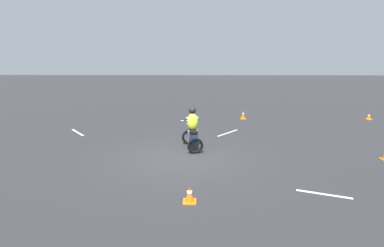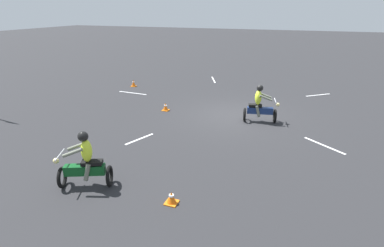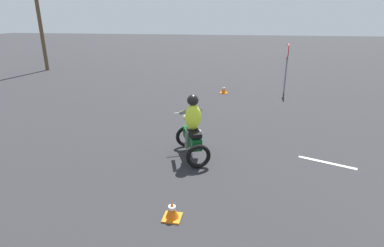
% 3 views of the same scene
% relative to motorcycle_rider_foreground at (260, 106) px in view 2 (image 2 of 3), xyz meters
% --- Properties ---
extents(ground_plane, '(120.00, 120.00, 0.00)m').
position_rel_motorcycle_rider_foreground_xyz_m(ground_plane, '(1.11, -0.39, -0.73)').
color(ground_plane, '#28282B').
extents(motorcycle_rider_foreground, '(1.56, 0.91, 1.66)m').
position_rel_motorcycle_rider_foreground_xyz_m(motorcycle_rider_foreground, '(0.00, 0.00, 0.00)').
color(motorcycle_rider_foreground, black).
rests_on(motorcycle_rider_foreground, ground).
extents(motorcycle_rider_background, '(1.53, 1.13, 1.66)m').
position_rel_motorcycle_rider_foreground_xyz_m(motorcycle_rider_background, '(3.69, 6.83, 0.00)').
color(motorcycle_rider_background, black).
rests_on(motorcycle_rider_background, ground).
extents(traffic_cone_mid_left, '(0.32, 0.32, 0.44)m').
position_rel_motorcycle_rider_foreground_xyz_m(traffic_cone_mid_left, '(8.44, -3.57, -0.51)').
color(traffic_cone_mid_left, orange).
rests_on(traffic_cone_mid_left, ground).
extents(traffic_cone_far_center, '(0.32, 0.32, 0.38)m').
position_rel_motorcycle_rider_foreground_xyz_m(traffic_cone_far_center, '(4.48, 0.05, -0.54)').
color(traffic_cone_far_center, orange).
rests_on(traffic_cone_far_center, ground).
extents(traffic_cone_far_left, '(0.32, 0.32, 0.34)m').
position_rel_motorcycle_rider_foreground_xyz_m(traffic_cone_far_left, '(1.16, 6.74, -0.56)').
color(traffic_cone_far_left, orange).
rests_on(traffic_cone_far_left, ground).
extents(lane_stripe_e, '(1.88, 0.19, 0.01)m').
position_rel_motorcycle_rider_foreground_xyz_m(lane_stripe_e, '(7.69, -2.19, -0.72)').
color(lane_stripe_e, silver).
rests_on(lane_stripe_e, ground).
extents(lane_stripe_n, '(0.57, 1.29, 0.01)m').
position_rel_motorcycle_rider_foreground_xyz_m(lane_stripe_n, '(3.96, 3.49, -0.72)').
color(lane_stripe_n, silver).
rests_on(lane_stripe_n, ground).
extents(lane_stripe_nw, '(1.40, 1.12, 0.01)m').
position_rel_motorcycle_rider_foreground_xyz_m(lane_stripe_nw, '(-2.63, 1.63, -0.72)').
color(lane_stripe_nw, silver).
rests_on(lane_stripe_nw, ground).
extents(lane_stripe_sw, '(1.34, 1.12, 0.01)m').
position_rel_motorcycle_rider_foreground_xyz_m(lane_stripe_sw, '(-2.55, -5.55, -0.72)').
color(lane_stripe_sw, silver).
rests_on(lane_stripe_sw, ground).
extents(lane_stripe_se, '(0.83, 1.75, 0.01)m').
position_rel_motorcycle_rider_foreground_xyz_m(lane_stripe_se, '(4.22, -7.20, -0.72)').
color(lane_stripe_se, silver).
rests_on(lane_stripe_se, ground).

